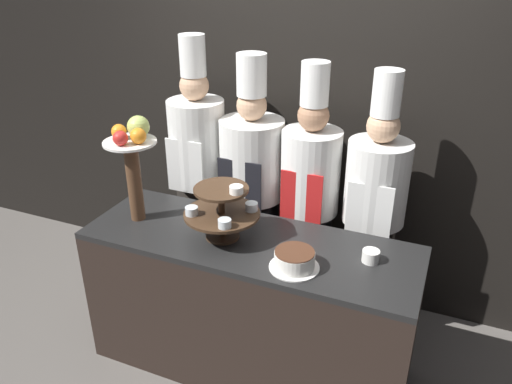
{
  "coord_description": "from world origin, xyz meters",
  "views": [
    {
      "loc": [
        0.96,
        -1.84,
        2.34
      ],
      "look_at": [
        0.0,
        0.42,
        1.15
      ],
      "focal_mm": 35.0,
      "sensor_mm": 36.0,
      "label": 1
    }
  ],
  "objects_px": {
    "cake_round": "(294,260)",
    "chef_center_left": "(252,182)",
    "cup_white": "(371,256)",
    "chef_right": "(374,206)",
    "chef_left": "(198,165)",
    "chef_center_right": "(309,193)",
    "tiered_stand": "(222,209)",
    "fruit_pedestal": "(133,153)"
  },
  "relations": [
    {
      "from": "chef_left",
      "to": "tiered_stand",
      "type": "bearing_deg",
      "value": -51.48
    },
    {
      "from": "cup_white",
      "to": "chef_center_right",
      "type": "relative_size",
      "value": 0.05
    },
    {
      "from": "chef_left",
      "to": "chef_right",
      "type": "relative_size",
      "value": 1.06
    },
    {
      "from": "chef_center_left",
      "to": "chef_center_right",
      "type": "xyz_separation_m",
      "value": [
        0.4,
        -0.0,
        -0.01
      ]
    },
    {
      "from": "chef_right",
      "to": "tiered_stand",
      "type": "bearing_deg",
      "value": -139.11
    },
    {
      "from": "chef_left",
      "to": "chef_center_left",
      "type": "height_order",
      "value": "chef_left"
    },
    {
      "from": "cake_round",
      "to": "chef_center_left",
      "type": "relative_size",
      "value": 0.14
    },
    {
      "from": "tiered_stand",
      "to": "chef_left",
      "type": "relative_size",
      "value": 0.22
    },
    {
      "from": "cup_white",
      "to": "chef_right",
      "type": "height_order",
      "value": "chef_right"
    },
    {
      "from": "chef_left",
      "to": "chef_center_right",
      "type": "distance_m",
      "value": 0.8
    },
    {
      "from": "chef_left",
      "to": "fruit_pedestal",
      "type": "bearing_deg",
      "value": -96.12
    },
    {
      "from": "cup_white",
      "to": "fruit_pedestal",
      "type": "bearing_deg",
      "value": -177.19
    },
    {
      "from": "fruit_pedestal",
      "to": "cup_white",
      "type": "height_order",
      "value": "fruit_pedestal"
    },
    {
      "from": "chef_right",
      "to": "cup_white",
      "type": "bearing_deg",
      "value": -80.66
    },
    {
      "from": "cake_round",
      "to": "chef_right",
      "type": "distance_m",
      "value": 0.79
    },
    {
      "from": "tiered_stand",
      "to": "chef_right",
      "type": "height_order",
      "value": "chef_right"
    },
    {
      "from": "cake_round",
      "to": "chef_right",
      "type": "bearing_deg",
      "value": 71.42
    },
    {
      "from": "cup_white",
      "to": "chef_left",
      "type": "distance_m",
      "value": 1.41
    },
    {
      "from": "tiered_stand",
      "to": "chef_center_right",
      "type": "relative_size",
      "value": 0.24
    },
    {
      "from": "chef_left",
      "to": "chef_center_left",
      "type": "relative_size",
      "value": 1.05
    },
    {
      "from": "chef_left",
      "to": "chef_center_left",
      "type": "bearing_deg",
      "value": 0.0
    },
    {
      "from": "fruit_pedestal",
      "to": "chef_center_left",
      "type": "relative_size",
      "value": 0.34
    },
    {
      "from": "chef_left",
      "to": "chef_right",
      "type": "xyz_separation_m",
      "value": [
        1.21,
        0.0,
        -0.07
      ]
    },
    {
      "from": "tiered_stand",
      "to": "cake_round",
      "type": "relative_size",
      "value": 1.64
    },
    {
      "from": "tiered_stand",
      "to": "cup_white",
      "type": "height_order",
      "value": "tiered_stand"
    },
    {
      "from": "cup_white",
      "to": "chef_left",
      "type": "bearing_deg",
      "value": 157.3
    },
    {
      "from": "chef_center_right",
      "to": "tiered_stand",
      "type": "bearing_deg",
      "value": -116.2
    },
    {
      "from": "cake_round",
      "to": "chef_center_right",
      "type": "distance_m",
      "value": 0.77
    },
    {
      "from": "chef_left",
      "to": "chef_right",
      "type": "height_order",
      "value": "chef_left"
    },
    {
      "from": "fruit_pedestal",
      "to": "chef_right",
      "type": "bearing_deg",
      "value": 25.58
    },
    {
      "from": "tiered_stand",
      "to": "chef_right",
      "type": "bearing_deg",
      "value": 40.89
    },
    {
      "from": "fruit_pedestal",
      "to": "chef_center_left",
      "type": "height_order",
      "value": "chef_center_left"
    },
    {
      "from": "cake_round",
      "to": "chef_center_left",
      "type": "height_order",
      "value": "chef_center_left"
    },
    {
      "from": "fruit_pedestal",
      "to": "tiered_stand",
      "type": "bearing_deg",
      "value": -0.98
    },
    {
      "from": "fruit_pedestal",
      "to": "cup_white",
      "type": "bearing_deg",
      "value": 2.81
    },
    {
      "from": "cake_round",
      "to": "chef_left",
      "type": "bearing_deg",
      "value": 141.9
    },
    {
      "from": "cup_white",
      "to": "chef_center_left",
      "type": "bearing_deg",
      "value": 148.83
    },
    {
      "from": "fruit_pedestal",
      "to": "cup_white",
      "type": "xyz_separation_m",
      "value": [
        1.36,
        0.07,
        -0.38
      ]
    },
    {
      "from": "cake_round",
      "to": "chef_center_left",
      "type": "xyz_separation_m",
      "value": [
        -0.56,
        0.75,
        0.01
      ]
    },
    {
      "from": "fruit_pedestal",
      "to": "chef_center_right",
      "type": "height_order",
      "value": "chef_center_right"
    },
    {
      "from": "fruit_pedestal",
      "to": "chef_center_right",
      "type": "relative_size",
      "value": 0.35
    },
    {
      "from": "cup_white",
      "to": "chef_center_left",
      "type": "distance_m",
      "value": 1.05
    }
  ]
}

